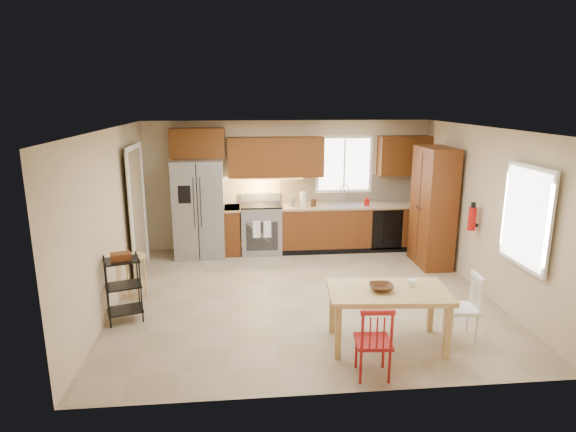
% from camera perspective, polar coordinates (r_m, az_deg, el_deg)
% --- Properties ---
extents(floor, '(5.50, 5.50, 0.00)m').
position_cam_1_polar(floor, '(7.40, 1.92, -9.39)').
color(floor, gray).
rests_on(floor, ground).
extents(ceiling, '(5.50, 5.00, 0.02)m').
position_cam_1_polar(ceiling, '(6.81, 2.09, 10.32)').
color(ceiling, silver).
rests_on(ceiling, ground).
extents(wall_back, '(5.50, 0.02, 2.50)m').
position_cam_1_polar(wall_back, '(9.43, 0.01, 3.67)').
color(wall_back, '#CCB793').
rests_on(wall_back, ground).
extents(wall_front, '(5.50, 0.02, 2.50)m').
position_cam_1_polar(wall_front, '(4.64, 6.09, -7.32)').
color(wall_front, '#CCB793').
rests_on(wall_front, ground).
extents(wall_left, '(0.02, 5.00, 2.50)m').
position_cam_1_polar(wall_left, '(7.18, -20.31, -0.46)').
color(wall_left, '#CCB793').
rests_on(wall_left, ground).
extents(wall_right, '(0.02, 5.00, 2.50)m').
position_cam_1_polar(wall_right, '(7.84, 22.35, 0.52)').
color(wall_right, '#CCB793').
rests_on(wall_right, ground).
extents(refrigerator, '(0.92, 0.75, 1.82)m').
position_cam_1_polar(refrigerator, '(9.12, -10.45, 0.91)').
color(refrigerator, gray).
rests_on(refrigerator, floor).
extents(range_stove, '(0.76, 0.63, 0.92)m').
position_cam_1_polar(range_stove, '(9.26, -3.19, -1.55)').
color(range_stove, gray).
rests_on(range_stove, floor).
extents(base_cabinet_narrow, '(0.30, 0.60, 0.90)m').
position_cam_1_polar(base_cabinet_narrow, '(9.27, -6.59, -1.67)').
color(base_cabinet_narrow, '#5B2D10').
rests_on(base_cabinet_narrow, floor).
extents(base_cabinet_run, '(2.92, 0.60, 0.90)m').
position_cam_1_polar(base_cabinet_run, '(9.53, 7.93, -1.29)').
color(base_cabinet_run, '#5B2D10').
rests_on(base_cabinet_run, floor).
extents(dishwasher, '(0.60, 0.02, 0.78)m').
position_cam_1_polar(dishwasher, '(9.40, 11.66, -1.65)').
color(dishwasher, black).
rests_on(dishwasher, floor).
extents(backsplash, '(2.92, 0.03, 0.55)m').
position_cam_1_polar(backsplash, '(9.64, 7.69, 3.32)').
color(backsplash, beige).
rests_on(backsplash, wall_back).
extents(upper_over_fridge, '(1.00, 0.35, 0.55)m').
position_cam_1_polar(upper_over_fridge, '(9.13, -10.68, 8.48)').
color(upper_over_fridge, '#56290E').
rests_on(upper_over_fridge, wall_back).
extents(upper_left_block, '(1.80, 0.35, 0.75)m').
position_cam_1_polar(upper_left_block, '(9.15, -1.45, 7.00)').
color(upper_left_block, '#56290E').
rests_on(upper_left_block, wall_back).
extents(upper_right_block, '(1.00, 0.35, 0.75)m').
position_cam_1_polar(upper_right_block, '(9.66, 13.62, 6.98)').
color(upper_right_block, '#56290E').
rests_on(upper_right_block, wall_back).
extents(window_back, '(1.12, 0.04, 1.12)m').
position_cam_1_polar(window_back, '(9.52, 6.66, 6.11)').
color(window_back, white).
rests_on(window_back, wall_back).
extents(sink, '(0.62, 0.46, 0.16)m').
position_cam_1_polar(sink, '(9.39, 6.89, 1.09)').
color(sink, gray).
rests_on(sink, base_cabinet_run).
extents(undercab_glow, '(1.60, 0.30, 0.01)m').
position_cam_1_polar(undercab_glow, '(9.16, -3.30, 4.49)').
color(undercab_glow, '#FFBF66').
rests_on(undercab_glow, wall_back).
extents(soap_bottle, '(0.09, 0.09, 0.19)m').
position_cam_1_polar(soap_bottle, '(9.35, 9.32, 1.81)').
color(soap_bottle, '#AE0D0C').
rests_on(soap_bottle, base_cabinet_run).
extents(paper_towel, '(0.12, 0.12, 0.28)m').
position_cam_1_polar(paper_towel, '(9.16, 1.78, 2.02)').
color(paper_towel, white).
rests_on(paper_towel, base_cabinet_run).
extents(canister_steel, '(0.11, 0.11, 0.18)m').
position_cam_1_polar(canister_steel, '(9.14, 0.53, 1.69)').
color(canister_steel, gray).
rests_on(canister_steel, base_cabinet_run).
extents(canister_wood, '(0.10, 0.10, 0.14)m').
position_cam_1_polar(canister_wood, '(9.17, 3.04, 1.57)').
color(canister_wood, '#472913').
rests_on(canister_wood, base_cabinet_run).
extents(pantry, '(0.50, 0.95, 2.10)m').
position_cam_1_polar(pantry, '(8.81, 16.81, 1.01)').
color(pantry, '#5B2D10').
rests_on(pantry, floor).
extents(fire_extinguisher, '(0.12, 0.12, 0.36)m').
position_cam_1_polar(fire_extinguisher, '(7.95, 20.99, -0.30)').
color(fire_extinguisher, '#AE0D0C').
rests_on(fire_extinguisher, wall_right).
extents(window_right, '(0.04, 1.02, 1.32)m').
position_cam_1_polar(window_right, '(6.80, 26.41, -0.10)').
color(window_right, white).
rests_on(window_right, wall_right).
extents(doorway, '(0.04, 0.95, 2.10)m').
position_cam_1_polar(doorway, '(8.44, -17.52, 0.41)').
color(doorway, '#8C7A59').
rests_on(doorway, wall_left).
extents(dining_table, '(1.47, 0.91, 0.69)m').
position_cam_1_polar(dining_table, '(6.03, 11.64, -11.73)').
color(dining_table, tan).
rests_on(dining_table, floor).
extents(chair_red, '(0.42, 0.42, 0.83)m').
position_cam_1_polar(chair_red, '(5.35, 10.07, -14.29)').
color(chair_red, '#A31919').
rests_on(chair_red, floor).
extents(chair_white, '(0.42, 0.42, 0.83)m').
position_cam_1_polar(chair_white, '(6.38, 19.86, -10.14)').
color(chair_white, white).
rests_on(chair_white, floor).
extents(table_bowl, '(0.31, 0.31, 0.07)m').
position_cam_1_polar(table_bowl, '(5.86, 10.98, -8.68)').
color(table_bowl, '#472913').
rests_on(table_bowl, dining_table).
extents(table_jar, '(0.10, 0.10, 0.11)m').
position_cam_1_polar(table_jar, '(6.05, 14.40, -7.87)').
color(table_jar, white).
rests_on(table_jar, dining_table).
extents(bar_stool, '(0.33, 0.33, 0.66)m').
position_cam_1_polar(bar_stool, '(7.57, -17.53, -6.81)').
color(bar_stool, tan).
rests_on(bar_stool, floor).
extents(utility_cart, '(0.54, 0.47, 0.90)m').
position_cam_1_polar(utility_cart, '(6.81, -18.91, -8.19)').
color(utility_cart, black).
rests_on(utility_cart, floor).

